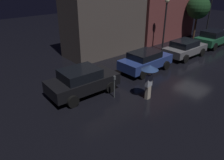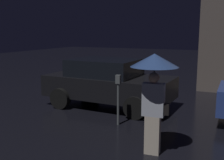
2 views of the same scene
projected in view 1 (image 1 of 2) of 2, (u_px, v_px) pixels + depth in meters
The scene contains 11 objects.
ground_plane at pixel (197, 61), 17.39m from camera, with size 60.00×60.00×0.00m, color black.
building_facade_left at pixel (104, 10), 17.88m from camera, with size 6.98×3.00×7.16m.
parked_car_black at pixel (82, 81), 12.25m from camera, with size 4.06×2.07×1.51m.
parked_car_blue at pixel (145, 60), 15.36m from camera, with size 4.01×1.97×1.40m.
parked_car_grey at pixel (185, 48), 18.00m from camera, with size 4.01×1.97×1.41m.
parked_car_green at pixel (213, 38), 20.80m from camera, with size 4.04×1.97×1.53m.
pedestrian_with_umbrella at pixel (149, 73), 11.38m from camera, with size 0.91×0.91×1.98m.
parking_meter at pixel (114, 84), 11.80m from camera, with size 0.12×0.10×1.30m.
street_lamp_near at pixel (166, 14), 18.71m from camera, with size 0.42×0.42×4.52m.
street_lamp_far at pixel (211, 5), 23.92m from camera, with size 0.42×0.42×4.75m.
street_tree at pixel (198, 7), 22.36m from camera, with size 2.35×2.35×4.43m.
Camera 1 is at (-15.78, -8.06, 6.07)m, focal length 35.00 mm.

